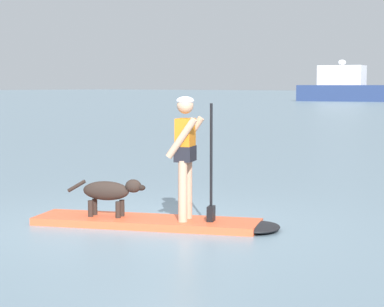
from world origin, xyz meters
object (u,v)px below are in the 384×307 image
Objects in this scene: dog at (110,192)px; moored_boat_center at (346,88)px; paddleboard at (163,223)px; person_paddler at (186,149)px.

moored_boat_center reaches higher than dog.
moored_boat_center reaches higher than paddleboard.
dog is at bearing -156.60° from person_paddler.
person_paddler is at bearing 23.40° from dog.
dog is (-0.69, -0.30, 0.39)m from paddleboard.
moored_boat_center reaches higher than person_paddler.
dog is (-0.99, -0.43, -0.60)m from person_paddler.
moored_boat_center is at bearing 114.39° from paddleboard.
person_paddler is 77.15m from moored_boat_center.
moored_boat_center is (-31.17, 70.56, 1.07)m from dog.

